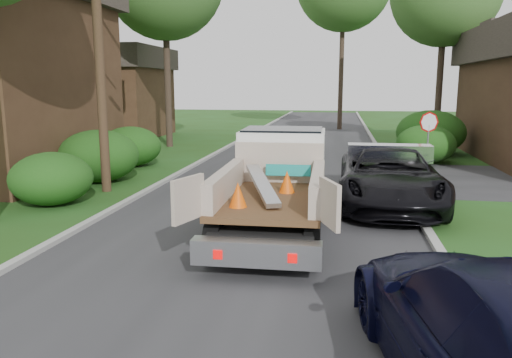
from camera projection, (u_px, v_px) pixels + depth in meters
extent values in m
plane|color=#234313|center=(242.00, 248.00, 10.65)|extent=(120.00, 120.00, 0.00)
cube|color=#28282B|center=(289.00, 170.00, 20.34)|extent=(8.00, 90.00, 0.02)
cube|color=#9E9E99|center=(192.00, 166.00, 20.99)|extent=(0.20, 90.00, 0.12)
cube|color=#9E9E99|center=(392.00, 172.00, 19.67)|extent=(0.20, 90.00, 0.12)
cylinder|color=slate|center=(427.00, 152.00, 18.35)|extent=(0.06, 0.06, 2.00)
cylinder|color=#B20A0A|center=(429.00, 122.00, 18.14)|extent=(0.71, 0.32, 0.76)
cylinder|color=#382619|center=(98.00, 34.00, 15.46)|extent=(0.30, 0.30, 10.00)
cube|color=#3C2618|center=(108.00, 103.00, 33.74)|extent=(7.00, 7.00, 4.50)
cube|color=#332B26|center=(106.00, 58.00, 33.19)|extent=(7.56, 7.56, 1.40)
cube|color=#332B26|center=(105.00, 47.00, 33.06)|extent=(1.05, 7.56, 0.20)
ellipsoid|color=#0E3C0F|center=(51.00, 179.00, 14.41)|extent=(2.34, 2.34, 1.53)
ellipsoid|color=#0E3C0F|center=(98.00, 156.00, 17.82)|extent=(2.86, 2.86, 1.87)
ellipsoid|color=#0E3C0F|center=(130.00, 146.00, 21.28)|extent=(2.60, 2.60, 1.70)
ellipsoid|color=#0E3C0F|center=(426.00, 144.00, 22.16)|extent=(2.60, 2.60, 1.70)
ellipsoid|color=#0E3C0F|center=(431.00, 132.00, 24.90)|extent=(3.38, 3.38, 2.21)
cylinder|color=#2D2119|center=(167.00, 65.00, 27.51)|extent=(0.36, 0.36, 9.00)
cylinder|color=#2D2119|center=(440.00, 70.00, 28.04)|extent=(0.36, 0.36, 8.50)
cylinder|color=#2D2119|center=(14.00, 63.00, 24.68)|extent=(0.36, 0.36, 9.00)
cylinder|color=#2D2119|center=(342.00, 58.00, 38.39)|extent=(0.36, 0.36, 11.00)
cylinder|color=black|center=(246.00, 198.00, 13.31)|extent=(0.31, 0.90, 0.89)
cylinder|color=black|center=(317.00, 201.00, 13.04)|extent=(0.31, 0.90, 0.89)
cylinder|color=black|center=(214.00, 241.00, 9.65)|extent=(0.31, 0.90, 0.89)
cylinder|color=black|center=(312.00, 246.00, 9.38)|extent=(0.31, 0.90, 0.89)
cube|color=black|center=(274.00, 210.00, 11.41)|extent=(2.10, 5.79, 0.24)
cube|color=white|center=(283.00, 159.00, 13.28)|extent=(2.22, 1.83, 1.54)
cube|color=black|center=(283.00, 139.00, 13.17)|extent=(2.06, 1.68, 0.55)
cube|color=#472D19|center=(271.00, 201.00, 10.67)|extent=(2.25, 3.61, 0.12)
cube|color=beige|center=(279.00, 163.00, 12.30)|extent=(2.18, 0.14, 0.99)
cube|color=beige|center=(225.00, 183.00, 10.74)|extent=(0.31, 3.37, 0.59)
cube|color=beige|center=(317.00, 186.00, 10.46)|extent=(0.31, 3.37, 0.59)
cube|color=silver|center=(256.00, 253.00, 8.68)|extent=(2.29, 0.39, 0.45)
cube|color=#B20505|center=(218.00, 255.00, 8.60)|extent=(0.16, 0.04, 0.16)
cube|color=#B20505|center=(292.00, 258.00, 8.41)|extent=(0.16, 0.04, 0.16)
cube|color=beige|center=(188.00, 199.00, 8.83)|extent=(0.36, 0.87, 0.79)
cube|color=beige|center=(329.00, 204.00, 8.48)|extent=(0.40, 0.86, 0.79)
cube|color=silver|center=(262.00, 184.00, 10.73)|extent=(1.12, 2.52, 0.46)
cone|color=#F2590A|center=(238.00, 195.00, 9.82)|extent=(0.36, 0.36, 0.50)
cone|color=#F2590A|center=(287.00, 182.00, 11.15)|extent=(0.36, 0.36, 0.50)
cube|color=#148C84|center=(288.00, 170.00, 12.05)|extent=(1.09, 0.12, 0.28)
imported|color=black|center=(389.00, 177.00, 14.30)|extent=(2.93, 6.12, 1.68)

